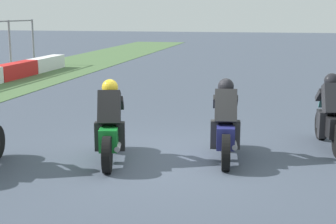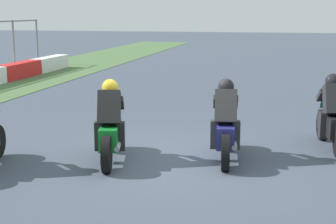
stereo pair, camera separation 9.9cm
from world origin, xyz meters
The scene contains 4 objects.
ground_plane centered at (0.00, 0.00, 0.00)m, with size 120.00×120.00×0.00m, color #3F4857.
rider_lane_a centered at (1.49, -3.01, 0.62)m, with size 2.04×0.60×1.51m.
rider_lane_b centered at (0.25, -1.01, 0.62)m, with size 2.04×0.58×1.51m.
rider_lane_c centered at (-0.33, 1.03, 0.62)m, with size 2.02×0.67×1.51m.
Camera 2 is at (-8.86, -1.99, 2.71)m, focal length 53.89 mm.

